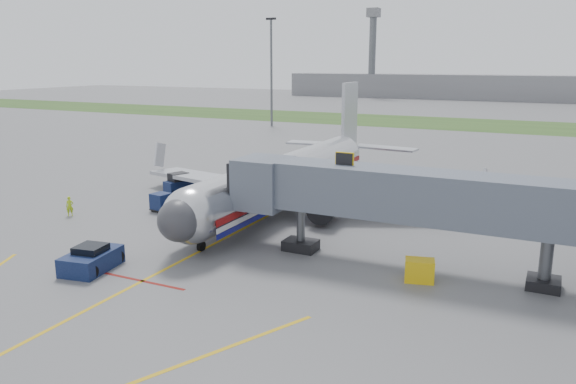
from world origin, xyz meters
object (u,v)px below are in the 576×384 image
at_px(baggage_tug, 179,183).
at_px(ramp_worker, 70,206).
at_px(pushback_tug, 92,259).
at_px(belt_loader, 186,204).
at_px(airliner, 287,177).

distance_m(baggage_tug, ramp_worker, 11.38).
bearing_deg(pushback_tug, belt_loader, 102.89).
bearing_deg(baggage_tug, belt_loader, -48.39).
xyz_separation_m(baggage_tug, belt_loader, (4.67, -5.26, -0.32)).
relative_size(pushback_tug, belt_loader, 0.93).
relative_size(airliner, baggage_tug, 11.88).
bearing_deg(pushback_tug, baggage_tug, 112.16).
distance_m(pushback_tug, ramp_worker, 13.59).
bearing_deg(airliner, belt_loader, -145.71).
relative_size(baggage_tug, ramp_worker, 1.84).
distance_m(belt_loader, ramp_worker, 9.43).
bearing_deg(pushback_tug, airliner, 78.17).
bearing_deg(belt_loader, baggage_tug, 131.61).
xyz_separation_m(belt_loader, ramp_worker, (-7.44, -5.78, 0.30)).
height_order(pushback_tug, ramp_worker, ramp_worker).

